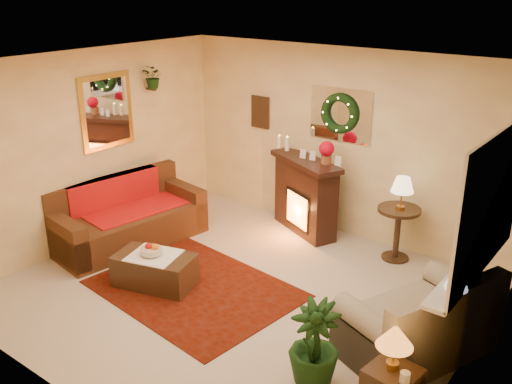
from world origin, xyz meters
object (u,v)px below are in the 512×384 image
Objects in this scene: loveseat at (418,313)px; side_table_round at (397,236)px; coffee_table at (155,269)px; fireplace at (305,195)px; sofa at (128,214)px.

loveseat is 2.08× the size of side_table_round.
coffee_table is at bearing -145.83° from loveseat.
fireplace reaches higher than coffee_table.
side_table_round is at bearing 38.55° from sofa.
side_table_round reaches higher than coffee_table.
sofa is 2.89× the size of side_table_round.
coffee_table is at bearing -18.82° from sofa.
fireplace reaches higher than loveseat.
fireplace is 2.96m from loveseat.
fireplace is at bearing 60.95° from coffee_table.
sofa is at bearing -157.59° from loveseat.
sofa is 4.09m from loveseat.
sofa is 2.47m from fireplace.
loveseat is (4.09, 0.07, -0.01)m from sofa.
side_table_round is (1.42, -0.03, -0.22)m from fireplace.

